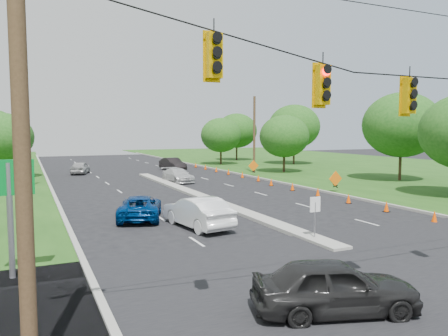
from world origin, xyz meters
name	(u,v)px	position (x,y,z in m)	size (l,w,h in m)	color
ground	(422,282)	(0.00, 0.00, 0.00)	(160.00, 160.00, 0.00)	black
cross_street	(422,282)	(0.00, 0.00, 0.00)	(160.00, 14.00, 0.02)	black
curb_left	(51,189)	(-10.10, 30.00, 0.00)	(0.25, 110.00, 0.16)	gray
curb_right	(257,178)	(10.10, 30.00, 0.00)	(0.25, 110.00, 0.16)	gray
median	(198,196)	(0.00, 21.00, 0.00)	(1.00, 34.00, 0.18)	gray
median_sign	(315,210)	(0.00, 6.00, 1.46)	(0.55, 0.06, 2.05)	gray
utility_pole_far_left	(18,137)	(-12.50, 30.00, 4.50)	(0.28, 0.28, 9.00)	#422D1C
utility_pole_far_right	(254,135)	(12.50, 35.00, 4.50)	(0.28, 0.28, 9.00)	#422D1C
cone_1	(434,217)	(8.34, 6.50, 0.35)	(0.32, 0.32, 0.70)	#FF4B00
cone_2	(386,206)	(8.34, 10.00, 0.35)	(0.32, 0.32, 0.70)	#FF4B00
cone_3	(349,198)	(8.34, 13.50, 0.35)	(0.32, 0.32, 0.70)	#FF4B00
cone_4	(318,192)	(8.34, 17.00, 0.35)	(0.32, 0.32, 0.70)	#FF4B00
cone_5	(293,187)	(8.34, 20.50, 0.35)	(0.32, 0.32, 0.70)	#FF4B00
cone_6	(271,182)	(8.34, 24.00, 0.35)	(0.32, 0.32, 0.70)	#FF4B00
cone_7	(258,178)	(8.94, 27.50, 0.35)	(0.32, 0.32, 0.70)	#FF4B00
cone_8	(242,175)	(8.94, 31.00, 0.35)	(0.32, 0.32, 0.70)	#FF4B00
cone_9	(228,172)	(8.94, 34.50, 0.35)	(0.32, 0.32, 0.70)	#FF4B00
cone_10	(216,169)	(8.94, 38.00, 0.35)	(0.32, 0.32, 0.70)	#FF4B00
cone_11	(205,167)	(8.94, 41.50, 0.35)	(0.32, 0.32, 0.70)	#FF4B00
cone_12	(196,165)	(8.94, 45.00, 0.35)	(0.32, 0.32, 0.70)	#FF4B00
work_sign_1	(336,179)	(10.80, 18.00, 1.09)	(1.27, 0.58, 1.37)	black
work_sign_2	(253,166)	(10.80, 32.00, 1.09)	(1.27, 0.58, 1.37)	black
tree_5	(3,137)	(-14.00, 40.00, 4.34)	(5.88, 5.88, 6.86)	black
tree_8	(401,125)	(22.00, 22.00, 5.58)	(7.56, 7.56, 8.82)	black
tree_9	(284,136)	(16.00, 34.00, 4.34)	(5.88, 5.88, 6.86)	black
tree_10	(294,127)	(24.00, 44.00, 5.58)	(7.56, 7.56, 8.82)	black
tree_11	(237,131)	(20.00, 55.00, 4.96)	(6.72, 6.72, 7.84)	black
tree_12	(221,135)	(14.00, 48.00, 4.34)	(5.88, 5.88, 6.86)	black
black_sedan	(335,286)	(-4.30, -0.80, 0.78)	(1.84, 4.58, 1.56)	black
white_sedan	(198,212)	(-3.89, 10.85, 0.81)	(1.72, 4.92, 1.62)	white
blue_pickup	(140,207)	(-6.10, 14.24, 0.68)	(2.26, 4.89, 1.36)	navy
silver_car_far	(178,175)	(1.48, 30.22, 0.68)	(1.89, 4.66, 1.35)	#BABABA
silver_car_oncoming	(80,168)	(-6.28, 42.52, 0.73)	(1.72, 4.28, 1.46)	#9A9A9A
dark_car_receding	(173,164)	(4.82, 42.37, 0.79)	(1.68, 4.81, 1.59)	black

